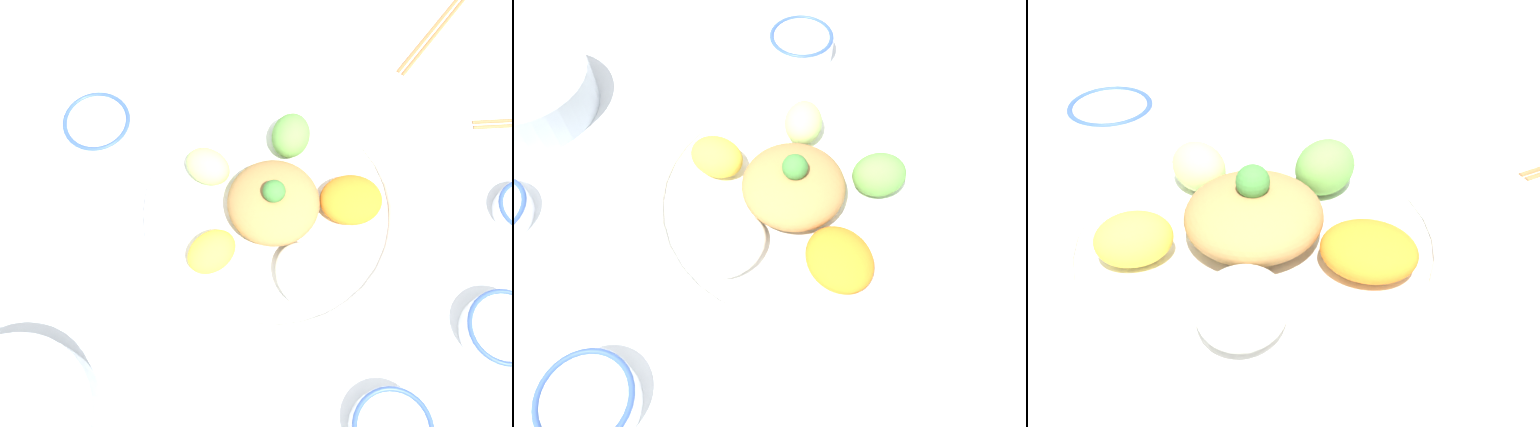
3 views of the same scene
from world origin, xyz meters
TOP-DOWN VIEW (x-y plane):
  - ground_plane at (0.00, 0.00)m, footprint 2.40×2.40m
  - salad_platter at (-0.04, 0.02)m, footprint 0.40×0.40m
  - sauce_bowl_dark at (-0.10, -0.33)m, footprint 0.11×0.11m
  - sauce_bowl_far at (-0.18, 0.30)m, footprint 0.11×0.11m
  - side_serving_bowl at (-0.49, -0.03)m, footprint 0.21×0.21m
  - serving_spoon_main at (-0.09, 0.47)m, footprint 0.06×0.13m

SIDE VIEW (x-z plane):
  - ground_plane at x=0.00m, z-range 0.00..0.00m
  - serving_spoon_main at x=-0.09m, z-range 0.00..0.01m
  - sauce_bowl_far at x=-0.18m, z-range 0.00..0.04m
  - sauce_bowl_dark at x=-0.10m, z-range 0.00..0.04m
  - salad_platter at x=-0.04m, z-range -0.03..0.08m
  - side_serving_bowl at x=-0.49m, z-range 0.00..0.07m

